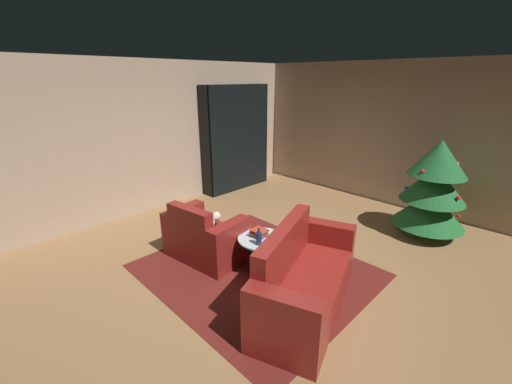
{
  "coord_description": "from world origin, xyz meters",
  "views": [
    {
      "loc": [
        2.41,
        -2.77,
        2.39
      ],
      "look_at": [
        -0.44,
        0.1,
        0.94
      ],
      "focal_mm": 22.56,
      "sensor_mm": 36.0,
      "label": 1
    }
  ],
  "objects": [
    {
      "name": "couch_red",
      "position": [
        0.71,
        -0.34,
        0.32
      ],
      "size": [
        1.25,
        1.86,
        0.93
      ],
      "color": "maroon",
      "rests_on": "ground"
    },
    {
      "name": "book_stack_on_table",
      "position": [
        -0.15,
        -0.13,
        0.52
      ],
      "size": [
        0.23,
        0.18,
        0.1
      ],
      "color": "gray",
      "rests_on": "coffee_table"
    },
    {
      "name": "area_rug",
      "position": [
        -0.14,
        -0.2,
        0.0
      ],
      "size": [
        2.72,
        2.39,
        0.01
      ],
      "primitive_type": "cube",
      "color": "#5E1C17",
      "rests_on": "ground"
    },
    {
      "name": "coffee_table",
      "position": [
        -0.1,
        -0.14,
        0.41
      ],
      "size": [
        0.61,
        0.61,
        0.46
      ],
      "color": "black",
      "rests_on": "ground"
    },
    {
      "name": "decorated_tree",
      "position": [
        1.06,
        2.46,
        0.79
      ],
      "size": [
        1.06,
        1.06,
        1.53
      ],
      "color": "brown",
      "rests_on": "ground"
    },
    {
      "name": "ground_plane",
      "position": [
        0.0,
        0.0,
        0.0
      ],
      "size": [
        8.04,
        8.04,
        0.0
      ],
      "primitive_type": "plane",
      "color": "#976E45"
    },
    {
      "name": "bookshelf_unit",
      "position": [
        -2.82,
        2.0,
        1.09
      ],
      "size": [
        0.34,
        1.64,
        2.25
      ],
      "color": "black",
      "rests_on": "ground"
    },
    {
      "name": "wall_back",
      "position": [
        0.0,
        3.38,
        1.35
      ],
      "size": [
        6.18,
        0.06,
        2.69
      ],
      "primitive_type": "cube",
      "color": "tan",
      "rests_on": "ground"
    },
    {
      "name": "armchair_red",
      "position": [
        -0.88,
        -0.47,
        0.3
      ],
      "size": [
        1.15,
        0.8,
        0.83
      ],
      "color": "maroon",
      "rests_on": "ground"
    },
    {
      "name": "bottle_on_table",
      "position": [
        -0.01,
        -0.28,
        0.55
      ],
      "size": [
        0.07,
        0.07,
        0.22
      ],
      "color": "navy",
      "rests_on": "coffee_table"
    },
    {
      "name": "wall_left",
      "position": [
        -3.06,
        0.0,
        1.35
      ],
      "size": [
        0.06,
        6.82,
        2.69
      ],
      "primitive_type": "cube",
      "color": "tan",
      "rests_on": "ground"
    }
  ]
}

